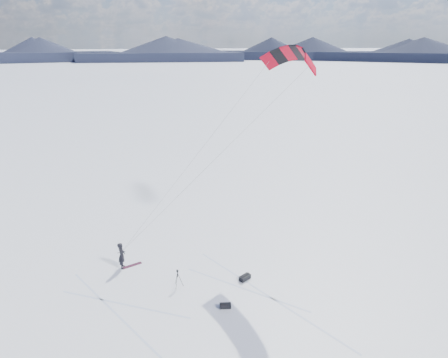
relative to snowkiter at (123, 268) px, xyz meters
name	(u,v)px	position (x,y,z in m)	size (l,w,h in m)	color
ground	(184,288)	(3.43, -3.74, 0.00)	(1800.00, 1800.00, 0.00)	white
horizon_hills	(182,241)	(3.43, -3.74, 3.43)	(704.00, 704.42, 8.52)	#181D2F
snow_tracks	(153,294)	(1.45, -3.65, 0.00)	(13.93, 9.84, 0.01)	#B1C0E0
snowkiter	(123,268)	(0.00, 0.00, 0.00)	(0.71, 0.47, 1.95)	black
snowboard	(132,265)	(0.63, 0.02, 0.02)	(1.40, 0.26, 0.04)	maroon
tripod	(178,276)	(3.10, -3.51, 0.80)	(0.58, 0.62, 1.25)	black
gear_bag_a	(245,277)	(7.48, -4.32, 0.16)	(0.90, 0.67, 0.36)	black
gear_bag_b	(225,306)	(5.25, -6.49, 0.14)	(0.75, 0.52, 0.31)	black
power_kite	(292,59)	(13.14, 0.91, 13.82)	(14.39, 5.99, 13.53)	red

